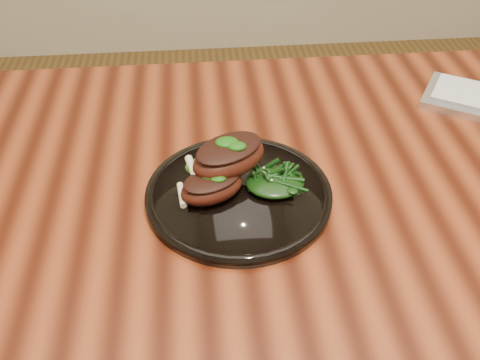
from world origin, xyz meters
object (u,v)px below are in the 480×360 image
desk (338,214)px  plate (239,194)px  lamb_chop_front (211,186)px  greens_heap (275,179)px

desk → plate: plate is taller
lamb_chop_front → plate: bearing=13.9°
desk → plate: 0.20m
desk → greens_heap: greens_heap is taller
lamb_chop_front → greens_heap: size_ratio=1.29×
desk → lamb_chop_front: (-0.21, -0.05, 0.12)m
desk → plate: bearing=-167.4°
plate → greens_heap: 0.06m
plate → lamb_chop_front: size_ratio=2.44×
plate → lamb_chop_front: 0.05m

